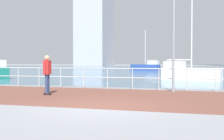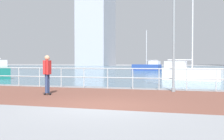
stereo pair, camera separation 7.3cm
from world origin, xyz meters
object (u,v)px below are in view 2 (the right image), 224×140
skateboarder (47,71)px  sailboat_ivory (147,67)px  sailboat_red (190,72)px  lamppost (171,30)px

skateboarder → sailboat_ivory: bearing=91.0°
sailboat_red → sailboat_ivory: bearing=106.3°
sailboat_red → sailboat_ivory: (-6.82, 23.29, 0.04)m
sailboat_ivory → sailboat_red: bearing=-73.7°
sailboat_ivory → lamppost: bearing=-79.8°
lamppost → sailboat_red: sailboat_red is taller
sailboat_red → sailboat_ivory: sailboat_ivory is taller
lamppost → skateboarder: 6.28m
lamppost → sailboat_red: size_ratio=0.85×
sailboat_red → skateboarder: bearing=-117.2°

